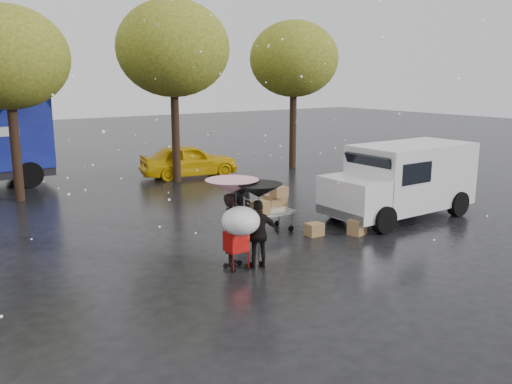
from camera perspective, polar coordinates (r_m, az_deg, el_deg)
ground at (r=12.73m, az=2.07°, el=-7.24°), size 90.00×90.00×0.00m
person_pink at (r=12.28m, az=-2.50°, el=-3.91°), size 0.68×0.72×1.65m
person_middle at (r=14.36m, az=-1.27°, el=-1.49°), size 1.00×0.92×1.67m
person_black at (r=12.06m, az=0.30°, el=-4.45°), size 0.98×0.67×1.55m
umbrella_pink at (r=12.04m, az=-2.54°, el=0.60°), size 1.20×1.20×1.97m
umbrella_black at (r=11.82m, az=0.31°, el=0.14°), size 1.05×1.05×1.92m
vendor_cart at (r=14.81m, az=1.41°, el=-1.50°), size 1.52×0.80×1.27m
shopping_cart at (r=11.76m, az=-1.69°, el=-3.44°), size 0.84×0.84×1.46m
white_van at (r=16.95m, az=15.18°, el=1.32°), size 4.91×2.18×2.20m
box_ground_near at (r=14.94m, az=10.61°, el=-3.64°), size 0.54×0.48×0.42m
box_ground_far at (r=14.68m, az=6.17°, el=-3.94°), size 0.46×0.36×0.34m
yellow_taxi at (r=23.16m, az=-7.06°, el=3.33°), size 4.35×2.42×1.40m
tree_row at (r=20.73m, az=-16.30°, el=13.91°), size 21.60×4.40×7.12m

